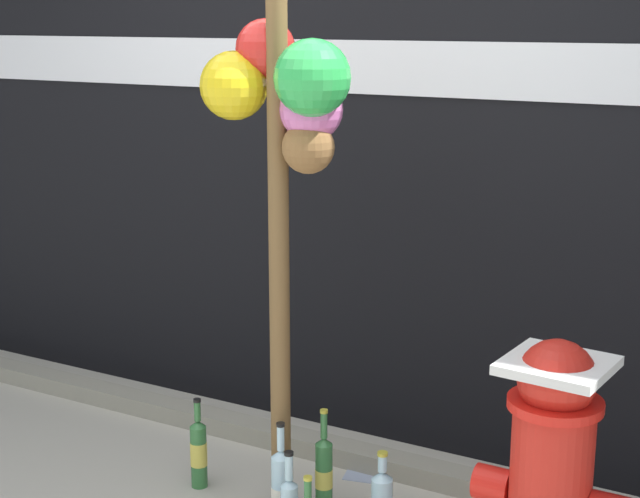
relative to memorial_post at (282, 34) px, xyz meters
name	(u,v)px	position (x,y,z in m)	size (l,w,h in m)	color
curb_strip	(313,445)	(-0.16, 0.48, -1.70)	(8.00, 0.12, 0.08)	gray
memorial_post	(282,34)	(0.00, 0.00, 0.00)	(0.58, 0.34, 3.04)	brown
fire_hydrant	(551,470)	(1.00, -0.08, -1.29)	(0.48, 0.33, 0.87)	red
bottle_1	(281,486)	(0.02, -0.07, -1.60)	(0.07, 0.07, 0.39)	#B2DBEA
bottle_3	(324,473)	(0.12, 0.08, -1.59)	(0.07, 0.07, 0.41)	#337038
bottle_5	(199,452)	(-0.41, 0.01, -1.60)	(0.07, 0.07, 0.37)	#337038
litter_1	(360,475)	(0.11, 0.40, -1.74)	(0.12, 0.11, 0.01)	#8C99B2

